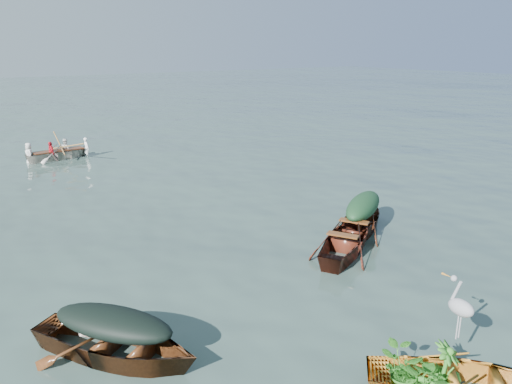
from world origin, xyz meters
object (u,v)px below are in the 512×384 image
at_px(open_wooden_boat, 347,250).
at_px(heron, 460,317).
at_px(green_tarp_boat, 362,230).
at_px(rowed_boat, 60,159).
at_px(dark_covered_boat, 116,358).

relative_size(open_wooden_boat, heron, 4.32).
height_order(green_tarp_boat, heron, heron).
bearing_deg(rowed_boat, open_wooden_boat, -171.94).
relative_size(green_tarp_boat, open_wooden_boat, 0.99).
distance_m(dark_covered_boat, green_tarp_boat, 7.17).
bearing_deg(rowed_boat, green_tarp_boat, -166.31).
xyz_separation_m(open_wooden_boat, heron, (-1.90, -4.07, 0.90)).
height_order(open_wooden_boat, heron, heron).
xyz_separation_m(dark_covered_boat, rowed_boat, (2.69, 14.41, 0.00)).
xyz_separation_m(green_tarp_boat, open_wooden_boat, (-1.19, -0.70, 0.00)).
distance_m(green_tarp_boat, heron, 5.76).
bearing_deg(heron, open_wooden_boat, 19.16).
xyz_separation_m(dark_covered_boat, open_wooden_boat, (5.77, 1.01, 0.00)).
bearing_deg(dark_covered_boat, open_wooden_boat, -24.93).
bearing_deg(rowed_boat, heron, 178.97).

